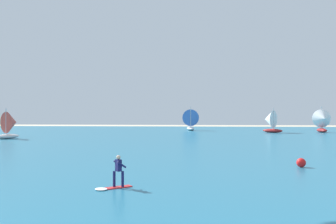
% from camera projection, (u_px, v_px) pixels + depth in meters
% --- Properties ---
extents(ocean, '(160.00, 90.00, 0.10)m').
position_uv_depth(ocean, '(192.00, 139.00, 54.20)').
color(ocean, '#236B89').
rests_on(ocean, ground).
extents(kitesurfer, '(1.90, 1.64, 1.67)m').
position_uv_depth(kitesurfer, '(115.00, 176.00, 18.80)').
color(kitesurfer, red).
rests_on(kitesurfer, ocean).
extents(sailboat_far_left, '(3.65, 3.98, 4.42)m').
position_uv_depth(sailboat_far_left, '(11.00, 125.00, 53.73)').
color(sailboat_far_left, white).
rests_on(sailboat_far_left, ocean).
extents(sailboat_far_right, '(3.51, 4.17, 4.95)m').
position_uv_depth(sailboat_far_right, '(323.00, 121.00, 69.99)').
color(sailboat_far_right, maroon).
rests_on(sailboat_far_right, ocean).
extents(sailboat_outermost, '(4.19, 3.93, 4.66)m').
position_uv_depth(sailboat_outermost, '(270.00, 121.00, 69.72)').
color(sailboat_outermost, maroon).
rests_on(sailboat_outermost, ocean).
extents(sailboat_leading, '(3.80, 4.40, 5.00)m').
position_uv_depth(sailboat_leading, '(190.00, 120.00, 78.39)').
color(sailboat_leading, silver).
rests_on(sailboat_leading, ocean).
extents(marker_buoy, '(0.65, 0.65, 0.65)m').
position_uv_depth(marker_buoy, '(301.00, 163.00, 25.88)').
color(marker_buoy, red).
rests_on(marker_buoy, ocean).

